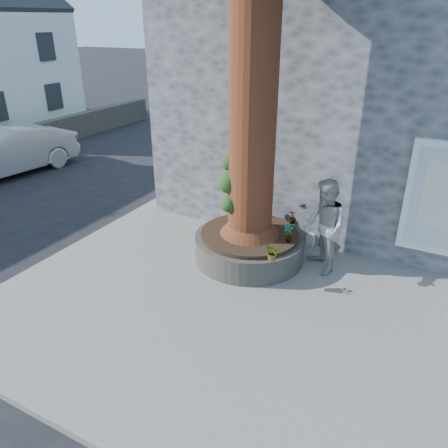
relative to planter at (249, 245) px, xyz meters
The scene contains 13 objects.
ground 2.19m from the planter, 111.80° to the right, with size 120.00×120.00×0.00m, color black.
pavement 1.27m from the planter, 55.01° to the right, with size 9.00×8.00×0.12m, color slate.
yellow_line 4.00m from the planter, 165.44° to the right, with size 0.10×30.00×0.01m, color yellow.
stone_shop 6.12m from the planter, 71.86° to the left, with size 10.30×8.30×6.30m.
planter is the anchor object (origin of this frame).
man 1.59m from the planter, 63.81° to the left, with size 0.60×0.39×1.63m, color #16203E.
woman 1.65m from the planter, ahead, with size 0.93×0.73×1.92m, color #9E9C98.
shopping_bag 1.57m from the planter, 51.65° to the left, with size 0.20×0.12×0.28m, color white.
car_silver 9.76m from the planter, behind, with size 1.64×4.69×1.55m, color #999AA0.
plant_a 0.99m from the planter, ahead, with size 0.20×0.14×0.38m, color gray.
plant_b 1.03m from the planter, 106.66° to the left, with size 0.23×0.22×0.41m, color gray.
plant_c 1.15m from the planter, 53.83° to the left, with size 0.16×0.16×0.29m, color gray.
plant_d 1.29m from the planter, 45.00° to the right, with size 0.27×0.24×0.30m, color gray.
Camera 1 is at (4.16, -5.45, 4.77)m, focal length 35.00 mm.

